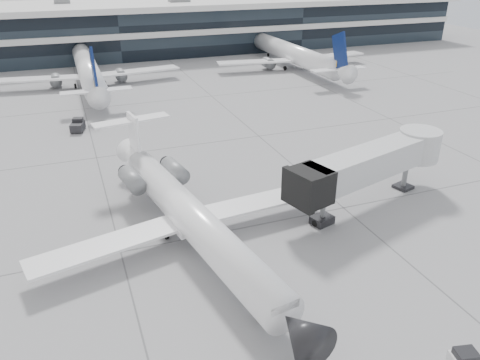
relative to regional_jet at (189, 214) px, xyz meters
name	(u,v)px	position (x,y,z in m)	size (l,w,h in m)	color
ground	(241,228)	(4.52, 0.25, -2.43)	(220.00, 220.00, 0.00)	gray
terminal	(113,32)	(4.52, 82.25, 2.57)	(170.00, 22.00, 10.00)	black
bg_jet_center	(90,84)	(-3.48, 55.25, -2.43)	(32.00, 40.00, 9.60)	white
bg_jet_right	(292,67)	(36.52, 55.25, -2.43)	(32.00, 40.00, 9.60)	white
regional_jet	(189,214)	(0.00, 0.00, 0.00)	(24.64, 30.74, 7.11)	white
jet_bridge	(376,161)	(17.50, 0.32, 1.74)	(17.58, 7.83, 5.72)	silver
traffic_cone	(131,183)	(-2.89, 11.73, -2.18)	(0.44, 0.44, 0.53)	#DA460B
far_tug	(78,126)	(-6.84, 30.43, -1.71)	(2.12, 2.82, 1.60)	black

